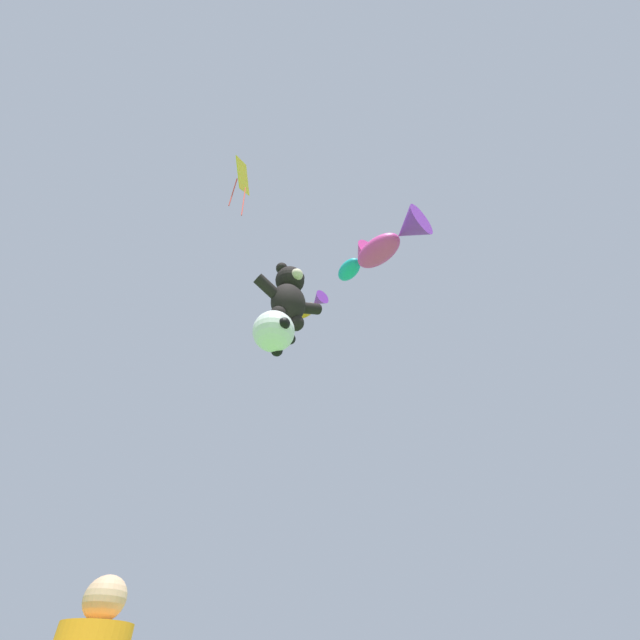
{
  "coord_description": "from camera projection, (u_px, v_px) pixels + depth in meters",
  "views": [
    {
      "loc": [
        -2.62,
        -2.0,
        1.13
      ],
      "look_at": [
        1.73,
        3.8,
        7.68
      ],
      "focal_mm": 24.0,
      "sensor_mm": 36.0,
      "label": 1
    }
  ],
  "objects": [
    {
      "name": "soccer_ball_kite",
      "position": [
        274.0,
        332.0,
        9.68
      ],
      "size": [
        1.06,
        1.05,
        0.97
      ],
      "color": "white"
    },
    {
      "name": "fish_kite_teal",
      "position": [
        356.0,
        262.0,
        14.79
      ],
      "size": [
        0.86,
        1.69,
        0.78
      ],
      "color": "#19ADB2"
    },
    {
      "name": "fish_kite_tangerine",
      "position": [
        312.0,
        306.0,
        15.64
      ],
      "size": [
        0.59,
        1.42,
        0.57
      ],
      "color": "orange"
    },
    {
      "name": "teddy_bear_kite",
      "position": [
        289.0,
        296.0,
        11.1
      ],
      "size": [
        2.03,
        0.9,
        2.06
      ],
      "color": "black"
    },
    {
      "name": "diamond_kite",
      "position": [
        242.0,
        179.0,
        12.89
      ],
      "size": [
        1.0,
        0.95,
        2.74
      ],
      "color": "yellow"
    },
    {
      "name": "fish_kite_magenta",
      "position": [
        394.0,
        240.0,
        13.3
      ],
      "size": [
        1.3,
        2.58,
        1.1
      ],
      "color": "#E53F9E"
    }
  ]
}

